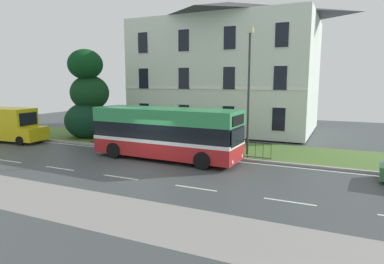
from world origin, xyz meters
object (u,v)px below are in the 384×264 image
(evergreen_tree, at_px, (88,101))
(white_panel_van, at_px, (11,125))
(georgian_townhouse, at_px, (227,66))
(street_lamp_post, at_px, (249,84))
(litter_bin, at_px, (178,139))
(single_decker_bus, at_px, (166,133))

(evergreen_tree, height_order, white_panel_van, evergreen_tree)
(georgian_townhouse, distance_m, street_lamp_post, 11.90)
(evergreen_tree, height_order, litter_bin, evergreen_tree)
(single_decker_bus, relative_size, white_panel_van, 1.73)
(georgian_townhouse, xyz_separation_m, street_lamp_post, (5.00, -10.69, -1.56))
(evergreen_tree, xyz_separation_m, litter_bin, (8.76, -1.18, -2.31))
(georgian_townhouse, height_order, street_lamp_post, georgian_townhouse)
(evergreen_tree, height_order, single_decker_bus, evergreen_tree)
(evergreen_tree, xyz_separation_m, single_decker_bus, (9.37, -3.98, -1.43))
(georgian_townhouse, distance_m, litter_bin, 12.00)
(white_panel_van, xyz_separation_m, street_lamp_post, (17.99, 2.68, 3.16))
(georgian_townhouse, relative_size, street_lamp_post, 2.09)
(white_panel_van, height_order, street_lamp_post, street_lamp_post)
(evergreen_tree, relative_size, street_lamp_post, 0.94)
(evergreen_tree, distance_m, single_decker_bus, 10.28)
(evergreen_tree, xyz_separation_m, street_lamp_post, (13.58, -1.11, 1.44))
(street_lamp_post, height_order, litter_bin, street_lamp_post)
(evergreen_tree, distance_m, white_panel_van, 6.06)
(single_decker_bus, xyz_separation_m, white_panel_van, (-13.78, 0.19, -0.29))
(georgian_townhouse, xyz_separation_m, single_decker_bus, (0.79, -13.56, -4.43))
(white_panel_van, xyz_separation_m, litter_bin, (13.17, 2.61, -0.60))
(single_decker_bus, bearing_deg, street_lamp_post, 36.39)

